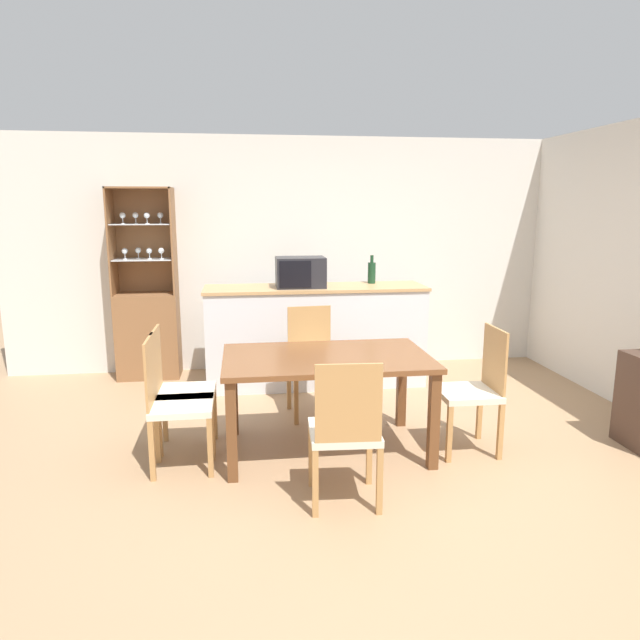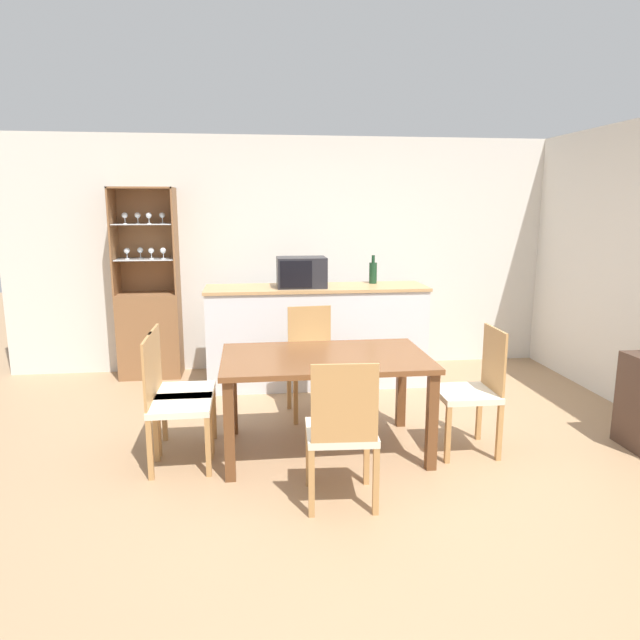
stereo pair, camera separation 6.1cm
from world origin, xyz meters
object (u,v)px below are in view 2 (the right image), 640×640
object	(u,v)px
dining_table	(325,368)
dining_chair_side_left_far	(178,390)
dining_chair_side_left_near	(173,403)
dining_chair_head_near	(342,432)
display_cabinet	(150,321)
wine_bottle	(373,272)
microwave	(301,272)
dining_chair_side_right_near	(472,390)
dining_chair_head_far	(313,362)

from	to	relation	value
dining_table	dining_chair_side_left_far	distance (m)	1.10
dining_table	dining_chair_side_left_near	distance (m)	1.10
dining_chair_head_near	dining_table	bearing A→B (deg)	93.17
display_cabinet	wine_bottle	bearing A→B (deg)	-8.58
dining_chair_side_left_far	dining_chair_head_near	xyz separation A→B (m)	(1.08, -0.94, 0.00)
dining_chair_head_near	wine_bottle	bearing A→B (deg)	77.36
display_cabinet	dining_chair_side_left_near	xyz separation A→B (m)	(0.52, -2.29, -0.14)
display_cabinet	dining_chair_side_left_far	size ratio (longest dim) A/B	2.13
display_cabinet	dining_chair_head_near	distance (m)	3.35
display_cabinet	microwave	world-z (taller)	display_cabinet
display_cabinet	dining_chair_side_left_near	bearing A→B (deg)	-77.10
dining_chair_side_right_near	display_cabinet	bearing A→B (deg)	50.26
display_cabinet	dining_chair_head_far	world-z (taller)	display_cabinet
dining_chair_side_right_near	dining_chair_head_far	bearing A→B (deg)	49.88
dining_chair_side_left_near	dining_chair_head_far	distance (m)	1.43
dining_chair_side_right_near	microwave	distance (m)	2.18
dining_chair_side_right_near	dining_chair_head_far	world-z (taller)	same
dining_chair_side_left_far	dining_chair_head_near	bearing A→B (deg)	49.67
dining_chair_head_far	display_cabinet	bearing A→B (deg)	-44.53
display_cabinet	wine_bottle	world-z (taller)	display_cabinet
dining_chair_side_left_near	dining_chair_head_far	world-z (taller)	same
display_cabinet	dining_chair_side_left_far	distance (m)	2.08
dining_chair_side_left_near	dining_chair_head_near	size ratio (longest dim) A/B	1.00
microwave	dining_chair_side_left_near	bearing A→B (deg)	-121.18
microwave	dining_table	bearing A→B (deg)	-89.14
dining_chair_side_right_near	dining_chair_side_left_near	distance (m)	2.16
dining_chair_side_right_near	dining_chair_head_near	size ratio (longest dim) A/B	1.00
dining_chair_side_left_far	wine_bottle	xyz separation A→B (m)	(1.82, 1.65, 0.66)
dining_chair_head_far	microwave	bearing A→B (deg)	-92.91
dining_chair_side_left_near	dining_chair_head_far	bearing A→B (deg)	130.43
dining_chair_side_right_near	dining_chair_head_near	xyz separation A→B (m)	(-1.08, -0.66, 0.00)
dining_table	dining_chair_head_far	distance (m)	0.81
dining_chair_head_near	microwave	world-z (taller)	microwave
display_cabinet	dining_table	distance (m)	2.68
dining_chair_side_right_near	dining_chair_head_far	xyz separation A→B (m)	(-1.08, 0.94, 0.00)
dining_table	microwave	size ratio (longest dim) A/B	3.12
dining_chair_side_left_far	dining_chair_head_near	distance (m)	1.43
wine_bottle	microwave	bearing A→B (deg)	-166.21
dining_chair_side_left_far	dining_chair_side_left_near	world-z (taller)	same
dining_chair_side_left_far	dining_chair_head_far	world-z (taller)	same
display_cabinet	wine_bottle	xyz separation A→B (m)	(2.35, -0.35, 0.53)
dining_table	dining_chair_side_left_far	world-z (taller)	dining_chair_side_left_far
dining_chair_side_left_far	dining_table	bearing A→B (deg)	83.25
dining_chair_side_left_far	microwave	world-z (taller)	microwave
microwave	dining_chair_head_far	bearing A→B (deg)	-88.55
dining_chair_head_near	dining_chair_side_left_near	bearing A→B (deg)	152.07
dining_chair_side_right_near	dining_chair_head_far	distance (m)	1.43
display_cabinet	dining_table	world-z (taller)	display_cabinet
display_cabinet	dining_table	bearing A→B (deg)	-53.23
dining_chair_side_left_near	dining_chair_head_far	size ratio (longest dim) A/B	1.00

